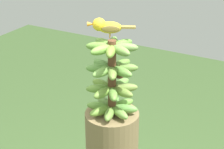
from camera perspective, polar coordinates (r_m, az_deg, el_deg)
banana_bunch at (r=1.76m, az=0.01°, el=-0.51°), size 0.24×0.24×0.36m
perched_bird at (r=1.72m, az=-0.87°, el=6.97°), size 0.20×0.12×0.09m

